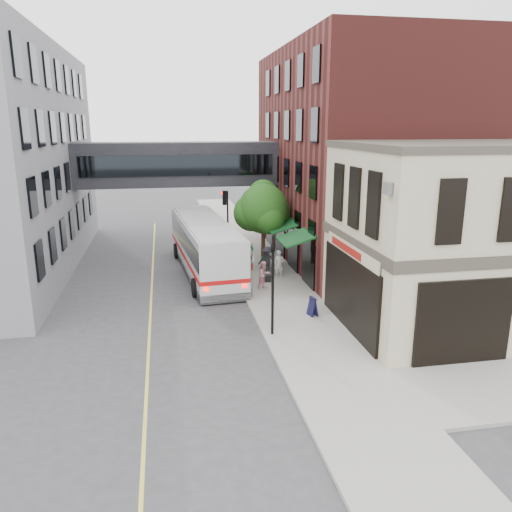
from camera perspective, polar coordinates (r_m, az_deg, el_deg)
name	(u,v)px	position (r m, az deg, el deg)	size (l,w,h in m)	color
ground	(273,358)	(20.70, 1.97, -11.53)	(120.00, 120.00, 0.00)	#38383A
sidewalk_main	(257,263)	(33.91, 0.16, -0.79)	(4.00, 60.00, 0.15)	gray
corner_building	(457,237)	(24.48, 21.97, 2.00)	(10.19, 8.12, 8.45)	#C2B494
brick_building	(368,157)	(36.03, 12.66, 10.94)	(13.76, 18.00, 14.00)	#541D1A
skyway_bridge	(177,164)	(36.22, -8.97, 10.36)	(14.00, 3.18, 3.00)	black
traffic_signal_near	(272,273)	(21.50, 1.85, -1.96)	(0.44, 0.22, 4.60)	black
traffic_signal_far	(226,209)	(35.85, -3.48, 5.37)	(0.53, 0.28, 4.50)	black
street_sign_pole	(252,265)	(26.50, -0.44, -1.08)	(0.08, 0.75, 3.00)	gray
street_tree	(263,209)	(32.37, 0.76, 5.41)	(3.80, 3.20, 5.60)	#382619
lane_marking	(152,288)	(29.57, -11.84, -3.62)	(0.12, 40.00, 0.01)	#D8CC4C
bus	(205,244)	(31.66, -5.88, 1.35)	(3.84, 12.56, 3.33)	silver
pedestrian_a	(279,264)	(30.33, 2.65, -0.91)	(0.61, 0.40, 1.67)	silver
pedestrian_b	(264,275)	(28.20, 0.94, -2.18)	(0.78, 0.61, 1.61)	pink
pedestrian_c	(267,261)	(30.83, 1.27, -0.53)	(1.15, 0.66, 1.78)	black
newspaper_box	(265,264)	(31.74, 1.07, -0.88)	(0.46, 0.41, 0.92)	#145A1B
sandwich_board	(313,306)	(24.53, 6.49, -5.74)	(0.34, 0.52, 0.94)	black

